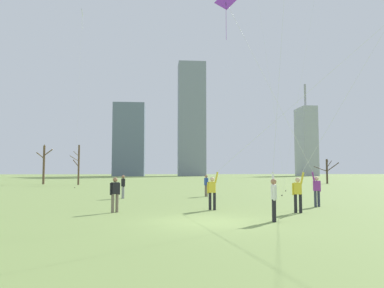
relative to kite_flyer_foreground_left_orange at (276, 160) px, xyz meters
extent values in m
plane|color=#7A934C|center=(-2.81, -0.18, -2.34)|extent=(400.00, 400.00, 0.00)
cylinder|color=black|center=(-0.26, -0.52, -1.91)|extent=(0.14, 0.14, 0.85)
cylinder|color=black|center=(-0.21, -0.31, -1.91)|extent=(0.14, 0.14, 0.85)
cube|color=white|center=(-0.24, -0.41, -1.22)|extent=(0.27, 0.38, 0.54)
sphere|color=#9E7051|center=(-0.24, -0.41, -0.83)|extent=(0.22, 0.22, 0.22)
cylinder|color=white|center=(-0.28, -0.62, -1.25)|extent=(0.09, 0.09, 0.55)
cylinder|color=white|center=(-0.19, -0.21, -0.75)|extent=(0.13, 0.22, 0.56)
cylinder|color=silver|center=(0.87, 1.58, 5.47)|extent=(2.15, 3.59, 11.94)
cylinder|color=#33384C|center=(3.97, 5.02, -1.91)|extent=(0.14, 0.14, 0.85)
cylinder|color=#33384C|center=(3.76, 4.96, -1.91)|extent=(0.14, 0.14, 0.85)
cube|color=purple|center=(3.86, 4.99, -1.22)|extent=(0.38, 0.28, 0.54)
sphere|color=beige|center=(3.86, 4.99, -0.83)|extent=(0.22, 0.22, 0.22)
cylinder|color=purple|center=(4.07, 5.05, -1.25)|extent=(0.09, 0.09, 0.55)
cylinder|color=purple|center=(3.66, 4.94, -0.75)|extent=(0.22, 0.14, 0.56)
cube|color=purple|center=(-0.95, 5.42, 9.05)|extent=(1.20, 0.66, 1.26)
cylinder|color=black|center=(-0.95, 5.42, 9.05)|extent=(0.06, 0.45, 0.78)
cylinder|color=purple|center=(-0.98, 5.17, 7.67)|extent=(0.02, 0.02, 1.86)
cylinder|color=silver|center=(1.35, 5.18, 4.28)|extent=(4.63, 0.50, 9.55)
cylinder|color=black|center=(-2.09, 3.88, -1.91)|extent=(0.14, 0.14, 0.85)
cylinder|color=black|center=(-1.87, 3.84, -1.91)|extent=(0.14, 0.14, 0.85)
cube|color=yellow|center=(-1.98, 3.86, -1.22)|extent=(0.37, 0.26, 0.54)
sphere|color=beige|center=(-1.98, 3.86, -0.83)|extent=(0.22, 0.22, 0.22)
cylinder|color=yellow|center=(-2.19, 3.90, -1.25)|extent=(0.09, 0.09, 0.55)
cylinder|color=yellow|center=(-1.77, 3.82, -0.75)|extent=(0.22, 0.13, 0.56)
cylinder|color=silver|center=(5.00, 2.25, 5.56)|extent=(13.56, 3.14, 12.11)
cylinder|color=black|center=(1.64, 2.30, -1.91)|extent=(0.14, 0.14, 0.85)
cylinder|color=black|center=(1.86, 2.24, -1.91)|extent=(0.14, 0.14, 0.85)
cube|color=yellow|center=(1.75, 2.27, -1.22)|extent=(0.38, 0.28, 0.54)
sphere|color=beige|center=(1.75, 2.27, -0.83)|extent=(0.22, 0.22, 0.22)
cylinder|color=yellow|center=(1.55, 2.33, -1.25)|extent=(0.09, 0.09, 0.55)
cylinder|color=yellow|center=(1.95, 2.22, -0.75)|extent=(0.22, 0.14, 0.56)
cylinder|color=silver|center=(5.35, 2.27, 4.91)|extent=(6.81, 0.13, 10.82)
cylinder|color=#726656|center=(-6.53, 3.28, -1.91)|extent=(0.14, 0.14, 0.85)
cylinder|color=#726656|center=(-6.72, 3.16, -1.91)|extent=(0.14, 0.14, 0.85)
cube|color=black|center=(-6.63, 3.22, -1.22)|extent=(0.39, 0.35, 0.54)
sphere|color=#9E7051|center=(-6.63, 3.22, -0.83)|extent=(0.22, 0.22, 0.22)
cylinder|color=black|center=(-6.45, 3.33, -1.25)|extent=(0.09, 0.09, 0.55)
cylinder|color=black|center=(-6.80, 3.11, -1.25)|extent=(0.09, 0.09, 0.55)
cylinder|color=#726656|center=(-1.10, 13.36, -1.91)|extent=(0.14, 0.14, 0.85)
cylinder|color=#726656|center=(-1.04, 13.15, -1.91)|extent=(0.14, 0.14, 0.85)
cube|color=#2D4CA5|center=(-1.07, 13.26, -1.22)|extent=(0.28, 0.38, 0.54)
sphere|color=#9E7051|center=(-1.07, 13.26, -0.83)|extent=(0.22, 0.22, 0.22)
cylinder|color=#2D4CA5|center=(-1.13, 13.46, -1.25)|extent=(0.09, 0.09, 0.55)
cylinder|color=#2D4CA5|center=(-1.01, 13.05, -1.25)|extent=(0.09, 0.09, 0.55)
cylinder|color=gray|center=(-7.07, 11.74, -1.91)|extent=(0.14, 0.14, 0.85)
cylinder|color=gray|center=(-7.14, 11.95, -1.91)|extent=(0.14, 0.14, 0.85)
cube|color=black|center=(-7.10, 11.84, -1.22)|extent=(0.30, 0.39, 0.54)
sphere|color=#9E7051|center=(-7.10, 11.84, -0.83)|extent=(0.22, 0.22, 0.22)
cylinder|color=black|center=(-7.03, 11.65, -1.25)|extent=(0.09, 0.09, 0.55)
cylinder|color=black|center=(-7.18, 12.04, -1.25)|extent=(0.09, 0.09, 0.55)
cube|color=white|center=(-13.23, 25.94, 17.10)|extent=(0.20, 1.08, 1.07)
cylinder|color=black|center=(-13.23, 25.94, 17.10)|extent=(0.18, 0.08, 0.70)
cylinder|color=white|center=(-13.13, 25.97, 15.93)|extent=(0.02, 0.02, 1.50)
cylinder|color=silver|center=(-13.65, 27.07, 7.40)|extent=(0.85, 2.27, 19.40)
cylinder|color=#3F3833|center=(-14.07, 28.20, -2.30)|extent=(0.10, 0.10, 0.08)
cylinder|color=silver|center=(5.16, 18.35, 10.89)|extent=(4.28, 2.50, 26.39)
cylinder|color=#3F3833|center=(7.30, 19.60, -2.30)|extent=(0.10, 0.10, 0.08)
cylinder|color=silver|center=(7.14, 14.20, 8.44)|extent=(4.63, 1.50, 21.48)
cylinder|color=#3F3833|center=(4.83, 13.46, -2.30)|extent=(0.10, 0.10, 0.08)
cylinder|color=#423326|center=(20.75, 39.28, -0.49)|extent=(0.28, 0.28, 3.71)
cylinder|color=#423326|center=(21.09, 39.79, 0.73)|extent=(0.80, 1.11, 0.97)
cylinder|color=#423326|center=(21.34, 39.70, 0.62)|extent=(1.29, 0.96, 1.12)
cylinder|color=#423326|center=(21.58, 39.03, 0.18)|extent=(1.77, 0.64, 1.40)
cylinder|color=#423326|center=(20.44, 38.87, -0.43)|extent=(0.71, 0.89, 0.37)
cylinder|color=#423326|center=(20.03, 39.96, -0.10)|extent=(1.55, 1.46, 0.83)
cylinder|color=brown|center=(-15.60, 37.00, 0.40)|extent=(0.25, 0.25, 5.47)
cylinder|color=brown|center=(-15.97, 36.08, 1.24)|extent=(0.83, 1.90, 0.75)
cylinder|color=brown|center=(-15.80, 36.31, 1.88)|extent=(0.49, 1.42, 0.64)
cylinder|color=brown|center=(-16.02, 37.22, 0.63)|extent=(0.97, 0.59, 1.02)
cylinder|color=brown|center=(-21.15, 40.03, 0.44)|extent=(0.31, 0.31, 5.57)
cylinder|color=brown|center=(-21.00, 39.51, 3.02)|extent=(0.43, 1.11, 0.61)
cylinder|color=brown|center=(-21.44, 39.30, 1.77)|extent=(0.73, 1.57, 0.89)
cylinder|color=brown|center=(-20.46, 39.69, 2.24)|extent=(1.51, 0.83, 1.02)
cube|color=gray|center=(7.44, 122.37, 19.14)|extent=(10.22, 7.91, 42.95)
cube|color=#9EA3AD|center=(52.05, 122.11, 10.92)|extent=(5.46, 10.53, 26.51)
cylinder|color=#99999E|center=(52.05, 122.11, 28.84)|extent=(0.80, 0.80, 9.32)
cube|color=slate|center=(-15.74, 121.67, 10.93)|extent=(11.25, 11.20, 26.53)
camera|label=1|loc=(-4.58, -14.02, -0.42)|focal=34.08mm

